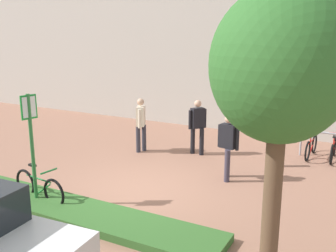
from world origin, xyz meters
name	(u,v)px	position (x,y,z in m)	size (l,w,h in m)	color
ground_plane	(139,191)	(0.00, 0.00, 0.00)	(60.00, 60.00, 0.00)	#936651
planter_strip	(68,209)	(-0.70, -1.71, 0.08)	(7.00, 1.10, 0.16)	#336028
tree_sidewalk	(281,68)	(3.57, -1.78, 3.25)	(2.05, 2.05, 4.42)	brown
parking_sign_post	(31,134)	(-1.60, -1.71, 1.62)	(0.11, 0.36, 2.49)	#2D7238
bike_at_sign	(39,187)	(-1.64, -1.58, 0.35)	(1.67, 0.42, 0.86)	black
bollard_steel	(272,151)	(2.38, 3.26, 0.45)	(0.16, 0.16, 0.90)	#ADADB2
person_suited_dark	(228,143)	(1.61, 1.74, 0.98)	(0.60, 0.49, 1.72)	#383342
person_casual_tan	(141,122)	(-1.64, 2.74, 0.98)	(0.38, 0.57, 1.72)	#2D2D38
person_suited_navy	(197,124)	(0.05, 3.33, 0.98)	(0.45, 0.50, 1.72)	black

